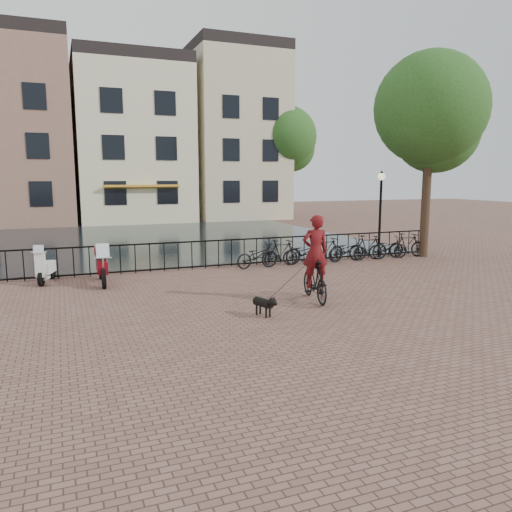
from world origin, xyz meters
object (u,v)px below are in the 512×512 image
object	(u,v)px
dog	(263,305)
scooter	(46,262)
lamp_post	(381,200)
cyclist	(315,263)
motorcycle	(102,262)

from	to	relation	value
dog	scooter	xyz separation A→B (m)	(-4.89, 6.07, 0.39)
scooter	lamp_post	bearing A→B (deg)	16.43
cyclist	motorcycle	size ratio (longest dim) A/B	1.37
cyclist	scooter	distance (m)	8.52
lamp_post	cyclist	size ratio (longest dim) A/B	1.28
cyclist	dog	size ratio (longest dim) A/B	3.32
cyclist	scooter	world-z (taller)	cyclist
lamp_post	motorcycle	size ratio (longest dim) A/B	1.75
cyclist	motorcycle	world-z (taller)	cyclist
scooter	dog	bearing A→B (deg)	-35.15
dog	scooter	distance (m)	7.80
dog	motorcycle	world-z (taller)	motorcycle
lamp_post	scooter	world-z (taller)	lamp_post
cyclist	scooter	bearing A→B (deg)	-28.01
cyclist	dog	world-z (taller)	cyclist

